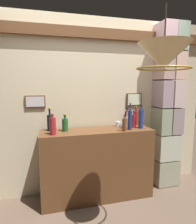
{
  "coord_description": "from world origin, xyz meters",
  "views": [
    {
      "loc": [
        -0.63,
        -1.64,
        1.57
      ],
      "look_at": [
        0.0,
        0.75,
        1.21
      ],
      "focal_mm": 30.97,
      "sensor_mm": 36.0,
      "label": 1
    }
  ],
  "objects_px": {
    "liquor_bottle_bourbon": "(134,121)",
    "liquor_bottle_sherry": "(65,124)",
    "liquor_bottle_gin": "(130,119)",
    "pendant_lamp": "(164,57)",
    "liquor_bottle_scotch": "(136,118)",
    "liquor_bottle_mezcal": "(50,122)",
    "liquor_bottle_rye": "(53,126)",
    "liquor_bottle_vermouth": "(141,119)",
    "liquor_bottle_brandy": "(127,122)",
    "liquor_bottle_whiskey": "(127,118)",
    "liquor_bottle_amaro": "(124,124)",
    "glass_tumbler_rocks": "(118,124)"
  },
  "relations": [
    {
      "from": "liquor_bottle_rye",
      "to": "liquor_bottle_sherry",
      "type": "bearing_deg",
      "value": 43.19
    },
    {
      "from": "liquor_bottle_gin",
      "to": "liquor_bottle_whiskey",
      "type": "relative_size",
      "value": 1.28
    },
    {
      "from": "liquor_bottle_mezcal",
      "to": "liquor_bottle_amaro",
      "type": "bearing_deg",
      "value": -16.27
    },
    {
      "from": "liquor_bottle_brandy",
      "to": "liquor_bottle_sherry",
      "type": "distance_m",
      "value": 0.86
    },
    {
      "from": "liquor_bottle_amaro",
      "to": "liquor_bottle_bourbon",
      "type": "height_order",
      "value": "liquor_bottle_bourbon"
    },
    {
      "from": "liquor_bottle_whiskey",
      "to": "glass_tumbler_rocks",
      "type": "xyz_separation_m",
      "value": [
        -0.13,
        -0.0,
        -0.08
      ]
    },
    {
      "from": "liquor_bottle_amaro",
      "to": "liquor_bottle_gin",
      "type": "bearing_deg",
      "value": 30.34
    },
    {
      "from": "liquor_bottle_bourbon",
      "to": "liquor_bottle_whiskey",
      "type": "relative_size",
      "value": 0.85
    },
    {
      "from": "liquor_bottle_brandy",
      "to": "liquor_bottle_vermouth",
      "type": "height_order",
      "value": "liquor_bottle_vermouth"
    },
    {
      "from": "liquor_bottle_sherry",
      "to": "liquor_bottle_brandy",
      "type": "bearing_deg",
      "value": -2.48
    },
    {
      "from": "liquor_bottle_brandy",
      "to": "glass_tumbler_rocks",
      "type": "height_order",
      "value": "liquor_bottle_brandy"
    },
    {
      "from": "liquor_bottle_whiskey",
      "to": "liquor_bottle_sherry",
      "type": "bearing_deg",
      "value": -174.16
    },
    {
      "from": "liquor_bottle_vermouth",
      "to": "liquor_bottle_sherry",
      "type": "bearing_deg",
      "value": 174.29
    },
    {
      "from": "liquor_bottle_gin",
      "to": "liquor_bottle_bourbon",
      "type": "relative_size",
      "value": 1.5
    },
    {
      "from": "liquor_bottle_vermouth",
      "to": "pendant_lamp",
      "type": "xyz_separation_m",
      "value": [
        -0.3,
        -0.93,
        0.7
      ]
    },
    {
      "from": "liquor_bottle_rye",
      "to": "liquor_bottle_brandy",
      "type": "xyz_separation_m",
      "value": [
        1.02,
        0.11,
        -0.02
      ]
    },
    {
      "from": "liquor_bottle_scotch",
      "to": "liquor_bottle_mezcal",
      "type": "bearing_deg",
      "value": -177.96
    },
    {
      "from": "liquor_bottle_amaro",
      "to": "liquor_bottle_scotch",
      "type": "relative_size",
      "value": 0.79
    },
    {
      "from": "liquor_bottle_sherry",
      "to": "liquor_bottle_whiskey",
      "type": "height_order",
      "value": "liquor_bottle_whiskey"
    },
    {
      "from": "liquor_bottle_mezcal",
      "to": "liquor_bottle_whiskey",
      "type": "relative_size",
      "value": 1.08
    },
    {
      "from": "liquor_bottle_mezcal",
      "to": "liquor_bottle_bourbon",
      "type": "bearing_deg",
      "value": -5.43
    },
    {
      "from": "liquor_bottle_scotch",
      "to": "liquor_bottle_whiskey",
      "type": "distance_m",
      "value": 0.16
    },
    {
      "from": "glass_tumbler_rocks",
      "to": "pendant_lamp",
      "type": "relative_size",
      "value": 0.14
    },
    {
      "from": "liquor_bottle_amaro",
      "to": "liquor_bottle_rye",
      "type": "bearing_deg",
      "value": 176.82
    },
    {
      "from": "glass_tumbler_rocks",
      "to": "liquor_bottle_brandy",
      "type": "bearing_deg",
      "value": -55.83
    },
    {
      "from": "liquor_bottle_mezcal",
      "to": "liquor_bottle_sherry",
      "type": "xyz_separation_m",
      "value": [
        0.19,
        -0.07,
        -0.02
      ]
    },
    {
      "from": "liquor_bottle_rye",
      "to": "liquor_bottle_brandy",
      "type": "bearing_deg",
      "value": 6.29
    },
    {
      "from": "liquor_bottle_vermouth",
      "to": "liquor_bottle_whiskey",
      "type": "height_order",
      "value": "liquor_bottle_vermouth"
    },
    {
      "from": "liquor_bottle_rye",
      "to": "liquor_bottle_mezcal",
      "type": "height_order",
      "value": "liquor_bottle_mezcal"
    },
    {
      "from": "liquor_bottle_rye",
      "to": "liquor_bottle_bourbon",
      "type": "relative_size",
      "value": 1.11
    },
    {
      "from": "liquor_bottle_brandy",
      "to": "liquor_bottle_mezcal",
      "type": "relative_size",
      "value": 0.82
    },
    {
      "from": "liquor_bottle_sherry",
      "to": "liquor_bottle_whiskey",
      "type": "distance_m",
      "value": 0.91
    },
    {
      "from": "liquor_bottle_gin",
      "to": "liquor_bottle_whiskey",
      "type": "height_order",
      "value": "liquor_bottle_gin"
    },
    {
      "from": "liquor_bottle_gin",
      "to": "liquor_bottle_amaro",
      "type": "bearing_deg",
      "value": -149.66
    },
    {
      "from": "liquor_bottle_gin",
      "to": "liquor_bottle_mezcal",
      "type": "bearing_deg",
      "value": 168.56
    },
    {
      "from": "liquor_bottle_scotch",
      "to": "pendant_lamp",
      "type": "xyz_separation_m",
      "value": [
        -0.32,
        -1.15,
        0.72
      ]
    },
    {
      "from": "liquor_bottle_bourbon",
      "to": "liquor_bottle_sherry",
      "type": "distance_m",
      "value": 0.95
    },
    {
      "from": "liquor_bottle_vermouth",
      "to": "pendant_lamp",
      "type": "bearing_deg",
      "value": -107.61
    },
    {
      "from": "liquor_bottle_gin",
      "to": "pendant_lamp",
      "type": "distance_m",
      "value": 1.14
    },
    {
      "from": "liquor_bottle_sherry",
      "to": "liquor_bottle_vermouth",
      "type": "bearing_deg",
      "value": -5.71
    },
    {
      "from": "liquor_bottle_gin",
      "to": "pendant_lamp",
      "type": "height_order",
      "value": "pendant_lamp"
    },
    {
      "from": "liquor_bottle_rye",
      "to": "liquor_bottle_vermouth",
      "type": "xyz_separation_m",
      "value": [
        1.19,
        0.05,
        0.02
      ]
    },
    {
      "from": "liquor_bottle_vermouth",
      "to": "glass_tumbler_rocks",
      "type": "relative_size",
      "value": 4.48
    },
    {
      "from": "liquor_bottle_scotch",
      "to": "liquor_bottle_whiskey",
      "type": "height_order",
      "value": "liquor_bottle_scotch"
    },
    {
      "from": "glass_tumbler_rocks",
      "to": "liquor_bottle_mezcal",
      "type": "bearing_deg",
      "value": -178.85
    },
    {
      "from": "liquor_bottle_bourbon",
      "to": "pendant_lamp",
      "type": "height_order",
      "value": "pendant_lamp"
    },
    {
      "from": "liquor_bottle_amaro",
      "to": "liquor_bottle_sherry",
      "type": "distance_m",
      "value": 0.77
    },
    {
      "from": "liquor_bottle_sherry",
      "to": "pendant_lamp",
      "type": "xyz_separation_m",
      "value": [
        0.73,
        -1.03,
        0.74
      ]
    },
    {
      "from": "liquor_bottle_mezcal",
      "to": "liquor_bottle_sherry",
      "type": "bearing_deg",
      "value": -21.0
    },
    {
      "from": "pendant_lamp",
      "to": "liquor_bottle_gin",
      "type": "bearing_deg",
      "value": 82.68
    }
  ]
}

